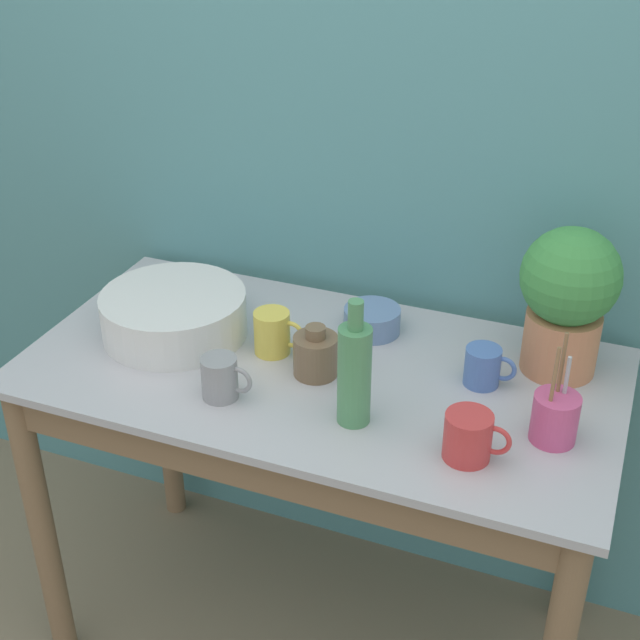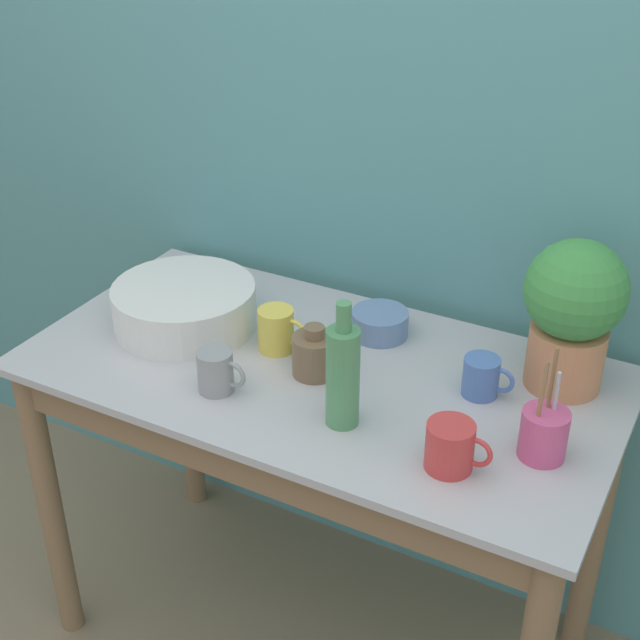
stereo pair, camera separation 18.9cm
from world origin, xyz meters
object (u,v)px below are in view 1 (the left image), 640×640
(potted_plant, at_px, (568,295))
(bottle_tall, at_px, (354,373))
(mug_red, at_px, (469,437))
(mug_grey, at_px, (221,378))
(mug_yellow, at_px, (273,333))
(bottle_short, at_px, (316,355))
(utensil_cup, at_px, (555,417))
(bowl_wash_large, at_px, (174,314))
(mug_blue, at_px, (484,367))
(bowl_small_blue, at_px, (372,320))

(potted_plant, relative_size, bottle_tall, 1.22)
(mug_red, bearing_deg, mug_grey, 179.27)
(mug_yellow, distance_m, mug_red, 0.54)
(bottle_short, height_order, utensil_cup, utensil_cup)
(bottle_tall, relative_size, bottle_short, 2.33)
(bowl_wash_large, bearing_deg, mug_yellow, 2.27)
(potted_plant, relative_size, mug_yellow, 2.77)
(potted_plant, bearing_deg, bottle_short, -156.17)
(mug_blue, bearing_deg, bowl_small_blue, 157.26)
(bowl_wash_large, bearing_deg, potted_plant, 11.65)
(bowl_wash_large, height_order, utensil_cup, utensil_cup)
(bottle_tall, xyz_separation_m, mug_red, (0.24, -0.03, -0.07))
(bottle_short, relative_size, bowl_small_blue, 0.88)
(bottle_tall, height_order, mug_red, bottle_tall)
(potted_plant, distance_m, bottle_short, 0.54)
(mug_red, height_order, bowl_small_blue, mug_red)
(bowl_wash_large, height_order, bottle_tall, bottle_tall)
(bottle_tall, relative_size, utensil_cup, 1.21)
(bottle_short, xyz_separation_m, utensil_cup, (0.51, -0.05, 0.00))
(utensil_cup, bearing_deg, bottle_short, 174.95)
(bowl_wash_large, height_order, mug_grey, bowl_wash_large)
(bowl_wash_large, bearing_deg, mug_blue, 4.55)
(mug_grey, bearing_deg, bottle_tall, 4.91)
(potted_plant, distance_m, bowl_small_blue, 0.45)
(mug_blue, bearing_deg, bottle_tall, -133.44)
(potted_plant, height_order, bowl_wash_large, potted_plant)
(bottle_short, relative_size, mug_red, 0.91)
(bottle_short, bearing_deg, bottle_tall, -44.53)
(bowl_small_blue, bearing_deg, mug_yellow, -136.41)
(bowl_wash_large, height_order, mug_blue, bowl_wash_large)
(bottle_short, relative_size, mug_blue, 1.06)
(mug_red, height_order, utensil_cup, utensil_cup)
(mug_grey, bearing_deg, bowl_wash_large, 138.87)
(bowl_small_blue, bearing_deg, mug_grey, -119.03)
(bottle_tall, xyz_separation_m, utensil_cup, (0.38, 0.08, -0.06))
(bottle_tall, height_order, mug_blue, bottle_tall)
(potted_plant, xyz_separation_m, bowl_wash_large, (-0.85, -0.18, -0.13))
(mug_yellow, height_order, mug_grey, mug_yellow)
(mug_blue, distance_m, mug_red, 0.26)
(bowl_small_blue, height_order, utensil_cup, utensil_cup)
(mug_yellow, relative_size, utensil_cup, 0.53)
(bottle_short, relative_size, utensil_cup, 0.52)
(bowl_wash_large, xyz_separation_m, bowl_small_blue, (0.42, 0.18, -0.02))
(potted_plant, xyz_separation_m, mug_blue, (-0.14, -0.12, -0.14))
(potted_plant, bearing_deg, mug_grey, -149.93)
(potted_plant, distance_m, mug_yellow, 0.64)
(bottle_tall, height_order, bottle_short, bottle_tall)
(bottle_short, distance_m, mug_yellow, 0.13)
(mug_yellow, relative_size, mug_grey, 1.06)
(mug_yellow, bearing_deg, bottle_short, -20.94)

